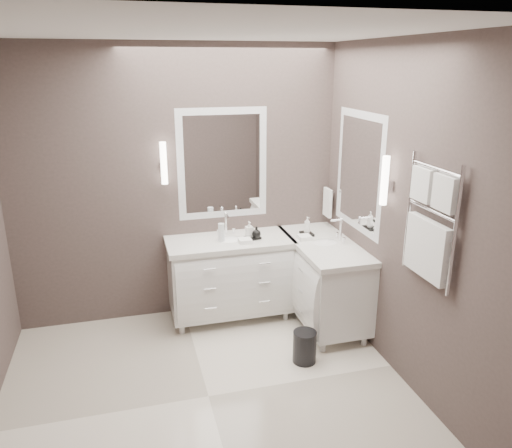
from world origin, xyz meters
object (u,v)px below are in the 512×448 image
object	(u,v)px
vanity_back	(230,273)
vanity_right	(323,277)
towel_ladder	(429,228)
waste_bin	(305,347)

from	to	relation	value
vanity_back	vanity_right	bearing A→B (deg)	-20.38
vanity_right	towel_ladder	distance (m)	1.60
vanity_right	waste_bin	size ratio (longest dim) A/B	4.29
vanity_right	towel_ladder	xyz separation A→B (m)	(0.23, -1.30, 0.91)
towel_ladder	waste_bin	distance (m)	1.55
towel_ladder	waste_bin	size ratio (longest dim) A/B	3.11
towel_ladder	vanity_back	bearing A→B (deg)	124.10
vanity_right	waste_bin	distance (m)	0.84
vanity_back	towel_ladder	size ratio (longest dim) A/B	1.38
vanity_right	vanity_back	bearing A→B (deg)	159.62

